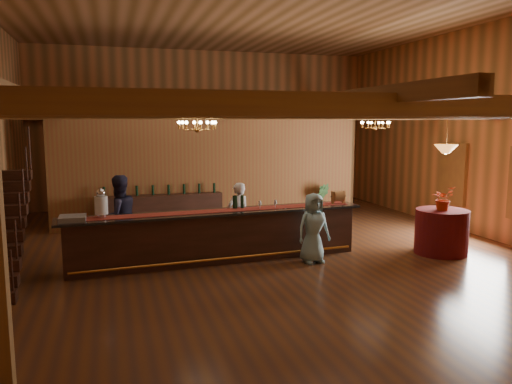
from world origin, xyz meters
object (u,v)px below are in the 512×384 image
object	(u,v)px
pendant_lamp	(446,149)
staff_second	(119,217)
round_table	(441,232)
guest	(313,228)
bartender	(238,216)
floor_plant	(320,201)
tasting_bar	(217,236)
raffle_drum	(338,196)
chandelier_right	(375,125)
backbar_shelf	(161,212)
chandelier_left	(197,125)
beverage_dispenser	(101,204)

from	to	relation	value
pendant_lamp	staff_second	world-z (taller)	pendant_lamp
round_table	guest	world-z (taller)	guest
bartender	floor_plant	xyz separation A→B (m)	(3.34, 2.86, -0.23)
tasting_bar	raffle_drum	xyz separation A→B (m)	(2.92, 0.14, 0.72)
floor_plant	staff_second	bearing A→B (deg)	-154.27
pendant_lamp	tasting_bar	bearing A→B (deg)	170.47
tasting_bar	floor_plant	world-z (taller)	floor_plant
round_table	chandelier_right	world-z (taller)	chandelier_right
chandelier_right	guest	distance (m)	4.38
backbar_shelf	round_table	size ratio (longest dim) A/B	2.93
staff_second	floor_plant	xyz separation A→B (m)	(6.05, 2.91, -0.36)
guest	floor_plant	size ratio (longest dim) A/B	1.33
pendant_lamp	bartender	world-z (taller)	pendant_lamp
raffle_drum	chandelier_left	xyz separation A→B (m)	(-3.31, -0.07, 1.66)
round_table	guest	bearing A→B (deg)	177.12
raffle_drum	chandelier_left	bearing A→B (deg)	-178.73
pendant_lamp	bartender	distance (m)	4.95
backbar_shelf	staff_second	bearing A→B (deg)	-118.38
beverage_dispenser	raffle_drum	xyz separation A→B (m)	(5.29, 0.24, -0.11)
chandelier_left	guest	xyz separation A→B (m)	(2.34, -0.76, -2.18)
raffle_drum	guest	size ratio (longest dim) A/B	0.23
raffle_drum	staff_second	size ratio (longest dim) A/B	0.18
beverage_dispenser	chandelier_left	distance (m)	2.52
chandelier_left	guest	world-z (taller)	chandelier_left
guest	beverage_dispenser	bearing A→B (deg)	166.78
chandelier_right	raffle_drum	bearing A→B (deg)	-137.86
chandelier_right	staff_second	distance (m)	7.18
round_table	chandelier_right	size ratio (longest dim) A/B	1.47
pendant_lamp	guest	size ratio (longest dim) A/B	0.60
backbar_shelf	guest	distance (m)	5.20
chandelier_right	floor_plant	distance (m)	3.11
tasting_bar	chandelier_left	xyz separation A→B (m)	(-0.39, 0.07, 2.38)
round_table	tasting_bar	bearing A→B (deg)	170.47
round_table	chandelier_left	bearing A→B (deg)	170.46
chandelier_left	pendant_lamp	size ratio (longest dim) A/B	0.89
backbar_shelf	pendant_lamp	xyz separation A→B (m)	(5.88, -4.55, 1.92)
tasting_bar	beverage_dispenser	bearing A→B (deg)	178.70
chandelier_left	staff_second	size ratio (longest dim) A/B	0.43
tasting_bar	guest	xyz separation A→B (m)	(1.95, -0.69, 0.20)
round_table	staff_second	size ratio (longest dim) A/B	0.63
staff_second	guest	size ratio (longest dim) A/B	1.23
guest	chandelier_right	bearing A→B (deg)	36.19
round_table	floor_plant	bearing A→B (deg)	102.78
chandelier_right	bartender	size ratio (longest dim) A/B	0.50
raffle_drum	pendant_lamp	distance (m)	2.61
beverage_dispenser	tasting_bar	bearing A→B (deg)	2.43
pendant_lamp	staff_second	bearing A→B (deg)	166.98
tasting_bar	bartender	xyz separation A→B (m)	(0.68, 0.85, 0.24)
round_table	chandelier_right	bearing A→B (deg)	95.54
round_table	chandelier_right	xyz separation A→B (m)	(-0.26, 2.68, 2.42)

